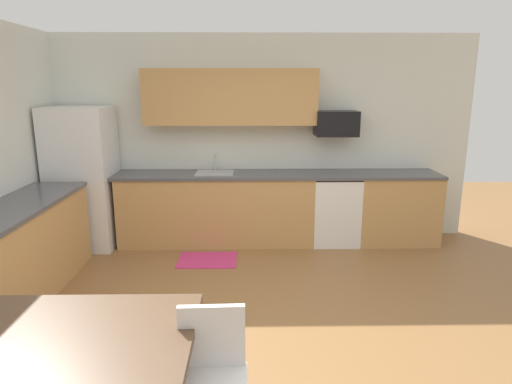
{
  "coord_description": "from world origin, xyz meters",
  "views": [
    {
      "loc": [
        -0.08,
        -3.33,
        2.04
      ],
      "look_at": [
        0.0,
        1.0,
        1.0
      ],
      "focal_mm": 31.07,
      "sensor_mm": 36.0,
      "label": 1
    }
  ],
  "objects_px": {
    "oven_range": "(334,209)",
    "chair_near_table": "(211,373)",
    "microwave": "(336,123)",
    "dining_table": "(68,342)",
    "refrigerator": "(83,178)"
  },
  "relations": [
    {
      "from": "dining_table",
      "to": "chair_near_table",
      "type": "distance_m",
      "value": 0.81
    },
    {
      "from": "chair_near_table",
      "to": "oven_range",
      "type": "bearing_deg",
      "value": 68.95
    },
    {
      "from": "oven_range",
      "to": "chair_near_table",
      "type": "xyz_separation_m",
      "value": [
        -1.34,
        -3.49,
        0.05
      ]
    },
    {
      "from": "oven_range",
      "to": "microwave",
      "type": "height_order",
      "value": "microwave"
    },
    {
      "from": "dining_table",
      "to": "refrigerator",
      "type": "bearing_deg",
      "value": 108.21
    },
    {
      "from": "oven_range",
      "to": "dining_table",
      "type": "bearing_deg",
      "value": -122.0
    },
    {
      "from": "dining_table",
      "to": "chair_near_table",
      "type": "height_order",
      "value": "chair_near_table"
    },
    {
      "from": "dining_table",
      "to": "chair_near_table",
      "type": "bearing_deg",
      "value": -4.82
    },
    {
      "from": "chair_near_table",
      "to": "microwave",
      "type": "bearing_deg",
      "value": 69.49
    },
    {
      "from": "refrigerator",
      "to": "oven_range",
      "type": "height_order",
      "value": "refrigerator"
    },
    {
      "from": "microwave",
      "to": "refrigerator",
      "type": "bearing_deg",
      "value": -176.82
    },
    {
      "from": "microwave",
      "to": "dining_table",
      "type": "height_order",
      "value": "microwave"
    },
    {
      "from": "oven_range",
      "to": "chair_near_table",
      "type": "distance_m",
      "value": 3.74
    },
    {
      "from": "oven_range",
      "to": "microwave",
      "type": "relative_size",
      "value": 1.69
    },
    {
      "from": "microwave",
      "to": "dining_table",
      "type": "xyz_separation_m",
      "value": [
        -2.14,
        -3.52,
        -0.91
      ]
    }
  ]
}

